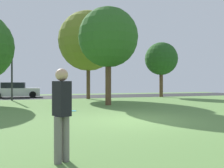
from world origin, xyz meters
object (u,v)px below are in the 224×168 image
parked_car_white (16,91)px  maple_tree_near (161,59)px  person_catcher (62,110)px  frisbee_disc (74,111)px  street_lamp_post (12,73)px  oak_tree_center (108,38)px  birch_tree_lone (88,41)px

parked_car_white → maple_tree_near: bearing=-13.8°
person_catcher → frisbee_disc: (1.29, 7.39, -0.93)m
maple_tree_near → street_lamp_post: size_ratio=1.26×
maple_tree_near → parked_car_white: (-14.36, 3.52, -3.28)m
person_catcher → parked_car_white: size_ratio=0.38×
oak_tree_center → parked_car_white: oak_tree_center is taller
oak_tree_center → parked_car_white: 12.62m
street_lamp_post → frisbee_disc: bearing=-66.0°
birch_tree_lone → person_catcher: (-3.86, -15.96, -4.33)m
oak_tree_center → street_lamp_post: oak_tree_center is taller
birch_tree_lone → frisbee_disc: 10.37m
frisbee_disc → parked_car_white: (-3.93, 12.63, 0.67)m
frisbee_disc → street_lamp_post: 9.73m
person_catcher → frisbee_disc: bearing=-35.4°
oak_tree_center → frisbee_disc: 5.70m
birch_tree_lone → street_lamp_post: birch_tree_lone is taller
frisbee_disc → street_lamp_post: (-3.85, 8.65, 2.24)m
maple_tree_near → parked_car_white: 15.14m
person_catcher → parked_car_white: bearing=-18.0°
oak_tree_center → frisbee_disc: size_ratio=23.68×
birch_tree_lone → frisbee_disc: (-2.57, -8.57, -5.26)m
maple_tree_near → frisbee_disc: (-10.42, -9.11, -3.95)m
maple_tree_near → birch_tree_lone: (-7.85, -0.54, 1.31)m
maple_tree_near → street_lamp_post: 14.38m
street_lamp_post → birch_tree_lone: bearing=-0.7°
birch_tree_lone → frisbee_disc: birch_tree_lone is taller
oak_tree_center → street_lamp_post: bearing=136.4°
frisbee_disc → person_catcher: bearing=-99.9°
birch_tree_lone → parked_car_white: size_ratio=1.77×
street_lamp_post → maple_tree_near: bearing=1.8°
frisbee_disc → street_lamp_post: bearing=114.0°
frisbee_disc → street_lamp_post: size_ratio=0.06×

